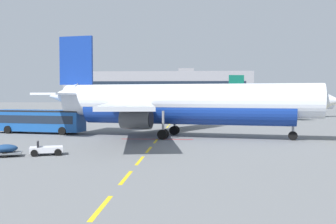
# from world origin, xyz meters

# --- Properties ---
(ground) EXTENTS (400.00, 400.00, 0.00)m
(ground) POSITION_xyz_m (40.00, 40.00, 0.00)
(ground) COLOR slate
(apron_paint_markings) EXTENTS (8.00, 92.96, 0.01)m
(apron_paint_markings) POSITION_xyz_m (18.00, 36.08, 0.00)
(apron_paint_markings) COLOR yellow
(apron_paint_markings) RESTS_ON ground
(airliner_foreground) EXTENTS (34.66, 33.95, 12.20)m
(airliner_foreground) POSITION_xyz_m (20.54, 24.31, 3.95)
(airliner_foreground) COLOR silver
(airliner_foreground) RESTS_ON ground
(airliner_mid_left) EXTENTS (26.33, 25.84, 9.26)m
(airliner_mid_left) POSITION_xyz_m (41.29, 67.47, 3.00)
(airliner_mid_left) COLOR silver
(airliner_mid_left) RESTS_ON ground
(apron_shuttle_bus) EXTENTS (12.31, 4.86, 3.00)m
(apron_shuttle_bus) POSITION_xyz_m (2.14, 27.93, 1.75)
(apron_shuttle_bus) COLOR #194C99
(apron_shuttle_bus) RESTS_ON ground
(terminal_satellite) EXTENTS (71.02, 21.78, 15.33)m
(terminal_satellite) POSITION_xyz_m (8.45, 135.81, 6.89)
(terminal_satellite) COLOR gray
(terminal_satellite) RESTS_ON ground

